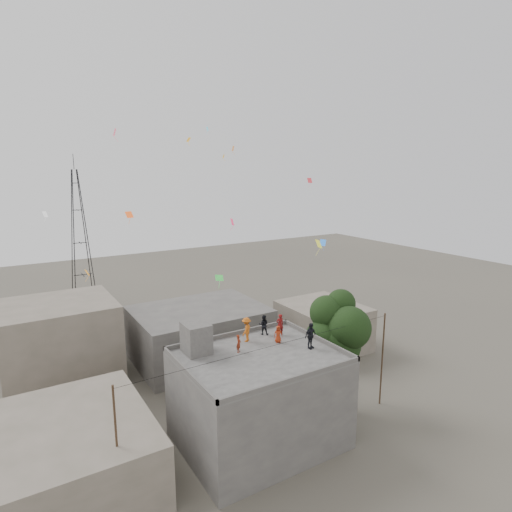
{
  "coord_description": "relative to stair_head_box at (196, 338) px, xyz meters",
  "views": [
    {
      "loc": [
        -13.64,
        -21.89,
        17.88
      ],
      "look_at": [
        1.5,
        2.79,
        12.06
      ],
      "focal_mm": 30.0,
      "sensor_mm": 36.0,
      "label": 1
    }
  ],
  "objects": [
    {
      "name": "person_dark_adult",
      "position": [
        6.79,
        -3.39,
        -0.11
      ],
      "size": [
        1.11,
        0.64,
        1.78
      ],
      "primitive_type": "imported",
      "rotation": [
        0.0,
        0.0,
        0.21
      ],
      "color": "black",
      "rests_on": "main_building"
    },
    {
      "name": "person_orange_child",
      "position": [
        5.53,
        -1.41,
        -0.4
      ],
      "size": [
        0.69,
        0.59,
        1.2
      ],
      "primitive_type": "imported",
      "rotation": [
        0.0,
        0.0,
        -0.42
      ],
      "color": "#9D2D11",
      "rests_on": "main_building"
    },
    {
      "name": "tree",
      "position": [
        10.57,
        -2.0,
        -1.0
      ],
      "size": [
        4.9,
        4.6,
        9.1
      ],
      "color": "black",
      "rests_on": "ground"
    },
    {
      "name": "person_orange_adult",
      "position": [
        3.75,
        -0.08,
        -0.14
      ],
      "size": [
        1.28,
        1.19,
        1.73
      ],
      "primitive_type": "imported",
      "rotation": [
        0.0,
        0.0,
        -2.48
      ],
      "color": "#C75D16",
      "rests_on": "main_building"
    },
    {
      "name": "neighbor_west",
      "position": [
        -7.8,
        -0.6,
        -5.1
      ],
      "size": [
        8.0,
        10.0,
        4.0
      ],
      "primitive_type": "cube",
      "color": "#686052",
      "rests_on": "ground"
    },
    {
      "name": "main_building",
      "position": [
        3.2,
        -2.6,
        -4.05
      ],
      "size": [
        10.0,
        8.0,
        6.1
      ],
      "color": "#4D4A47",
      "rests_on": "ground"
    },
    {
      "name": "neighbor_northwest",
      "position": [
        -6.8,
        13.4,
        -3.6
      ],
      "size": [
        9.0,
        8.0,
        7.0
      ],
      "primitive_type": "cube",
      "color": "#686052",
      "rests_on": "ground"
    },
    {
      "name": "utility_line",
      "position": [
        3.7,
        -3.85,
        -3.27
      ],
      "size": [
        20.12,
        0.62,
        7.4
      ],
      "color": "black",
      "rests_on": "ground"
    },
    {
      "name": "neighbor_east",
      "position": [
        17.2,
        7.4,
        -4.9
      ],
      "size": [
        7.0,
        8.0,
        4.4
      ],
      "primitive_type": "cube",
      "color": "#686052",
      "rests_on": "ground"
    },
    {
      "name": "kites",
      "position": [
        4.3,
        4.64,
        8.19
      ],
      "size": [
        22.21,
        18.86,
        11.13
      ],
      "color": "orange",
      "rests_on": "ground"
    },
    {
      "name": "transmission_tower",
      "position": [
        -0.8,
        37.4,
        1.97
      ],
      "size": [
        2.97,
        2.97,
        20.01
      ],
      "color": "black",
      "rests_on": "ground"
    },
    {
      "name": "ground",
      "position": [
        3.2,
        -2.6,
        -7.1
      ],
      "size": [
        140.0,
        140.0,
        0.0
      ],
      "primitive_type": "plane",
      "color": "#4F4B41",
      "rests_on": "ground"
    },
    {
      "name": "person_dark_child",
      "position": [
        5.47,
        0.38,
        -0.27
      ],
      "size": [
        0.9,
        0.86,
        1.46
      ],
      "primitive_type": "imported",
      "rotation": [
        0.0,
        0.0,
        2.53
      ],
      "color": "black",
      "rests_on": "main_building"
    },
    {
      "name": "person_red_adult",
      "position": [
        6.43,
        -0.33,
        -0.21
      ],
      "size": [
        0.62,
        0.46,
        1.58
      ],
      "primitive_type": "imported",
      "rotation": [
        0.0,
        0.0,
        2.99
      ],
      "color": "maroon",
      "rests_on": "main_building"
    },
    {
      "name": "parapet",
      "position": [
        3.2,
        -2.6,
        -0.85
      ],
      "size": [
        10.0,
        8.0,
        0.3
      ],
      "color": "#4D4A47",
      "rests_on": "main_building"
    },
    {
      "name": "person_red_child",
      "position": [
        2.39,
        -1.39,
        -0.4
      ],
      "size": [
        0.51,
        0.52,
        1.21
      ],
      "primitive_type": "imported",
      "rotation": [
        0.0,
        0.0,
        0.82
      ],
      "color": "maroon",
      "rests_on": "main_building"
    },
    {
      "name": "stair_head_box",
      "position": [
        0.0,
        0.0,
        0.0
      ],
      "size": [
        1.6,
        1.8,
        2.0
      ],
      "primitive_type": "cube",
      "color": "#4D4A47",
      "rests_on": "main_building"
    },
    {
      "name": "neighbor_north",
      "position": [
        5.2,
        11.4,
        -4.6
      ],
      "size": [
        12.0,
        9.0,
        5.0
      ],
      "primitive_type": "cube",
      "color": "#4D4A47",
      "rests_on": "ground"
    }
  ]
}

